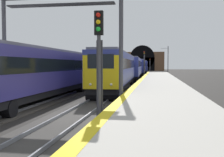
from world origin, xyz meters
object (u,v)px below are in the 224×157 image
train_main_approaching (137,67)px  train_adjacent_platform (98,68)px  catenary_mast_far (168,60)px  railway_signal_mid (144,62)px  railway_signal_far (150,64)px  overhead_signal_gantry (60,22)px  catenary_mast_near (105,61)px  railway_signal_near (99,57)px

train_main_approaching → train_adjacent_platform: bearing=-13.0°
catenary_mast_far → train_main_approaching: bearing=154.3°
train_main_approaching → catenary_mast_far: bearing=152.7°
train_adjacent_platform → railway_signal_mid: size_ratio=10.59×
train_adjacent_platform → railway_signal_mid: (18.78, -6.07, 1.02)m
railway_signal_far → overhead_signal_gantry: (-96.43, 3.91, 2.56)m
railway_signal_far → train_main_approaching: bearing=-1.9°
overhead_signal_gantry → catenary_mast_near: size_ratio=1.13×
train_adjacent_platform → overhead_signal_gantry: 22.50m
train_adjacent_platform → overhead_signal_gantry: bearing=6.0°
overhead_signal_gantry → catenary_mast_far: (58.83, -9.57, -1.64)m
catenary_mast_far → train_adjacent_platform: bearing=162.3°
railway_signal_far → train_adjacent_platform: bearing=-4.7°
train_main_approaching → railway_signal_mid: 3.23m
railway_signal_far → overhead_signal_gantry: 96.55m
railway_signal_far → railway_signal_mid: bearing=0.0°
railway_signal_mid → railway_signal_near: bearing=0.0°
train_main_approaching → catenary_mast_near: 26.98m
railway_signal_near → overhead_signal_gantry: size_ratio=0.60×
railway_signal_mid → catenary_mast_near: (26.80, 13.47, 0.56)m
catenary_mast_near → catenary_mast_far: (-8.88, -19.12, 0.17)m
overhead_signal_gantry → catenary_mast_near: (67.71, 9.56, -1.82)m
overhead_signal_gantry → catenary_mast_near: overhead_signal_gantry is taller
train_main_approaching → railway_signal_mid: railway_signal_mid is taller
train_main_approaching → railway_signal_near: 49.57m
railway_signal_mid → catenary_mast_far: catenary_mast_far is taller
overhead_signal_gantry → catenary_mast_far: bearing=-9.2°
railway_signal_mid → catenary_mast_far: 18.80m
train_main_approaching → overhead_signal_gantry: overhead_signal_gantry is taller
railway_signal_far → catenary_mast_far: size_ratio=0.68×
railway_signal_far → catenary_mast_far: catenary_mast_far is taller
railway_signal_near → catenary_mast_far: 65.16m
train_main_approaching → railway_signal_mid: (-2.55, -1.74, 0.95)m
railway_signal_mid → railway_signal_far: bearing=-180.0°
train_adjacent_platform → railway_signal_near: size_ratio=11.77×
railway_signal_mid → railway_signal_far: (55.52, 0.00, -0.19)m
railway_signal_near → railway_signal_mid: 46.99m
railway_signal_far → catenary_mast_far: 38.04m
train_adjacent_platform → overhead_signal_gantry: (-22.14, -2.16, 3.40)m
train_main_approaching → train_adjacent_platform: train_adjacent_platform is taller
railway_signal_near → railway_signal_mid: (46.99, 0.00, 0.20)m
train_adjacent_platform → catenary_mast_near: bearing=-170.3°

